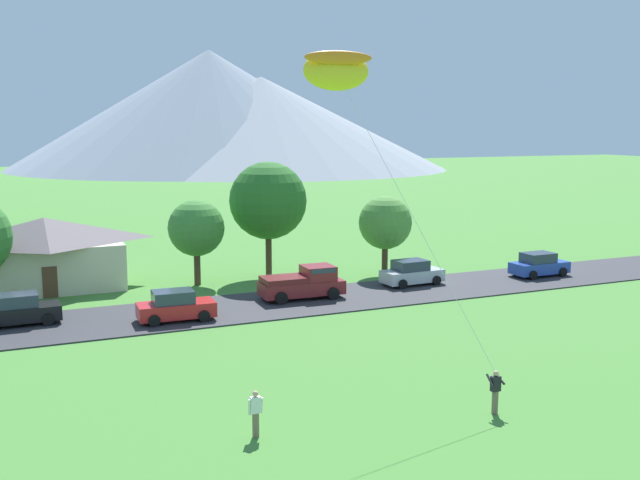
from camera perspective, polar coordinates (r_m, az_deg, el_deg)
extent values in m
cube|color=#2D2D33|center=(43.90, -7.78, -5.36)|extent=(160.00, 6.99, 0.08)
cone|color=gray|center=(195.73, -8.49, 9.95)|extent=(101.31, 101.31, 29.94)
cone|color=#8E939E|center=(188.06, -4.52, 8.98)|extent=(92.23, 92.23, 22.79)
cube|color=beige|center=(52.44, -20.36, -1.86)|extent=(9.54, 6.29, 3.05)
pyramid|color=#564C51|center=(52.07, -20.50, 0.71)|extent=(10.31, 6.79, 1.68)
cube|color=brown|center=(49.43, -20.09, -3.09)|extent=(0.90, 0.06, 2.00)
cylinder|color=#4C3823|center=(52.69, -3.98, -1.04)|extent=(0.44, 0.44, 3.47)
sphere|color=#286623|center=(52.17, -4.02, 3.06)|extent=(5.47, 5.47, 5.47)
cylinder|color=#4C3823|center=(50.89, -9.44, -2.06)|extent=(0.44, 0.44, 2.48)
sphere|color=#3D7F33|center=(50.46, -9.52, 0.92)|extent=(3.81, 3.81, 3.81)
cylinder|color=#4C3823|center=(53.61, 5.01, -1.46)|extent=(0.44, 0.44, 2.41)
sphere|color=#4C8938|center=(53.20, 5.05, 1.34)|extent=(3.82, 3.82, 3.82)
cube|color=#2847A8|center=(55.26, 16.55, -2.04)|extent=(4.23, 1.86, 0.80)
cube|color=#2D3847|center=(55.03, 16.46, -1.30)|extent=(2.22, 1.62, 0.68)
cylinder|color=black|center=(56.87, 16.95, -2.05)|extent=(0.64, 0.25, 0.64)
cylinder|color=black|center=(55.53, 18.21, -2.36)|extent=(0.64, 0.25, 0.64)
cylinder|color=black|center=(55.13, 14.85, -2.29)|extent=(0.64, 0.25, 0.64)
cylinder|color=black|center=(53.75, 16.09, -2.62)|extent=(0.64, 0.25, 0.64)
cube|color=black|center=(43.32, -22.13, -5.27)|extent=(4.24, 1.89, 0.80)
cube|color=#2D3847|center=(43.15, -22.39, -4.33)|extent=(2.23, 1.63, 0.68)
cylinder|color=black|center=(44.35, -20.43, -5.22)|extent=(0.64, 0.25, 0.64)
cylinder|color=black|center=(42.57, -20.22, -5.79)|extent=(0.64, 0.25, 0.64)
cube|color=#B7BCC1|center=(50.47, 7.11, -2.74)|extent=(4.28, 2.00, 0.80)
cube|color=#2D3847|center=(50.25, 6.99, -1.93)|extent=(2.27, 1.69, 0.68)
cylinder|color=black|center=(52.02, 7.79, -2.73)|extent=(0.65, 0.27, 0.64)
cylinder|color=black|center=(50.54, 8.96, -3.09)|extent=(0.65, 0.27, 0.64)
cylinder|color=black|center=(50.57, 5.25, -3.02)|extent=(0.65, 0.27, 0.64)
cylinder|color=black|center=(49.05, 6.39, -3.40)|extent=(0.65, 0.27, 0.64)
cube|color=red|center=(41.75, -11.02, -5.28)|extent=(4.28, 2.00, 0.80)
cube|color=#2D3847|center=(41.55, -11.26, -4.31)|extent=(2.27, 1.69, 0.68)
cylinder|color=black|center=(42.93, -9.45, -5.23)|extent=(0.65, 0.27, 0.64)
cylinder|color=black|center=(41.19, -8.92, -5.82)|extent=(0.65, 0.27, 0.64)
cylinder|color=black|center=(42.50, -13.03, -5.49)|extent=(0.65, 0.27, 0.64)
cylinder|color=black|center=(40.73, -12.66, -6.10)|extent=(0.65, 0.27, 0.64)
cube|color=maroon|center=(46.08, -1.42, -3.70)|extent=(5.26, 2.16, 0.84)
cube|color=maroon|center=(46.29, -0.15, -2.54)|extent=(1.96, 1.90, 0.90)
cube|color=#2D3847|center=(46.24, -0.15, -2.21)|extent=(1.67, 1.93, 0.28)
cube|color=maroon|center=(45.57, -2.78, -3.07)|extent=(2.76, 2.04, 0.36)
cylinder|color=black|center=(47.67, 0.06, -3.63)|extent=(0.77, 0.30, 0.76)
cylinder|color=black|center=(45.84, 1.03, -4.14)|extent=(0.77, 0.30, 0.76)
cylinder|color=black|center=(46.53, -3.83, -3.96)|extent=(0.77, 0.30, 0.76)
cylinder|color=black|center=(44.65, -3.00, -4.50)|extent=(0.77, 0.30, 0.76)
cylinder|color=#70604C|center=(29.19, 13.33, -12.07)|extent=(0.24, 0.24, 0.88)
cube|color=black|center=(28.95, 13.38, -10.72)|extent=(0.36, 0.22, 0.58)
sphere|color=tan|center=(28.82, 13.41, -9.97)|extent=(0.21, 0.21, 0.21)
cylinder|color=black|center=(28.82, 12.97, -10.50)|extent=(0.18, 0.55, 0.37)
cylinder|color=black|center=(29.07, 13.67, -10.35)|extent=(0.18, 0.55, 0.37)
ellipsoid|color=yellow|center=(30.24, 1.24, 12.91)|extent=(2.87, 1.70, 1.75)
ellipsoid|color=orange|center=(29.91, 1.42, 13.88)|extent=(2.75, 0.92, 0.60)
cylinder|color=silver|center=(28.78, 7.21, 1.74)|extent=(3.99, 5.76, 11.35)
cylinder|color=#70604C|center=(26.57, -4.98, -14.01)|extent=(0.24, 0.24, 0.88)
cube|color=white|center=(26.29, -5.00, -12.54)|extent=(0.36, 0.22, 0.58)
sphere|color=tan|center=(26.15, -5.01, -11.72)|extent=(0.21, 0.21, 0.21)
cylinder|color=white|center=(26.25, -5.46, -12.70)|extent=(0.12, 0.18, 0.59)
cylinder|color=white|center=(26.38, -4.53, -12.58)|extent=(0.12, 0.18, 0.59)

